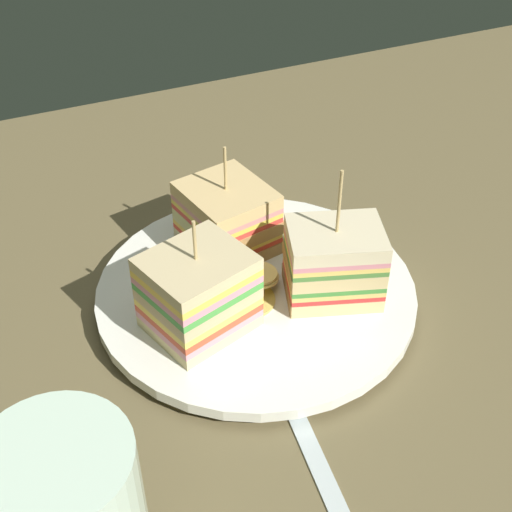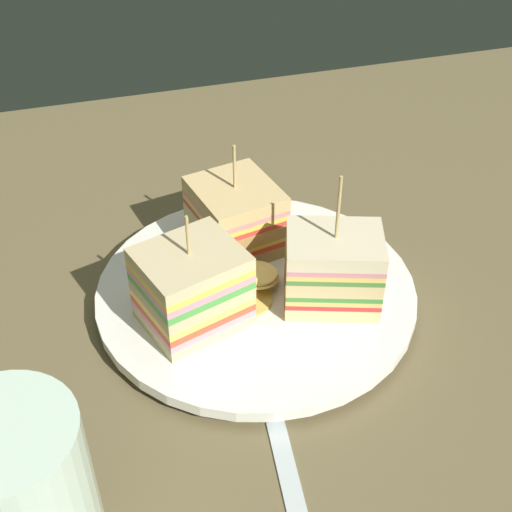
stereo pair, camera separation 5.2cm
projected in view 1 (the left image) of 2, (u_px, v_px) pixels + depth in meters
ground_plane at (256, 311)px, 55.40cm from camera, size 116.84×77.48×1.80cm
plate at (256, 293)px, 54.23cm from camera, size 24.36×24.36×1.61cm
sandwich_wedge_0 at (199, 293)px, 48.74cm from camera, size 8.35×7.71×9.12cm
sandwich_wedge_1 at (333, 263)px, 51.52cm from camera, size 8.16×7.05×10.76cm
sandwich_wedge_2 at (230, 218)px, 56.28cm from camera, size 7.35×7.97×9.14cm
chip_pile at (247, 282)px, 52.47cm from camera, size 7.77×6.62×2.94cm
spoon at (300, 421)px, 45.38cm from camera, size 3.40×13.84×1.00cm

